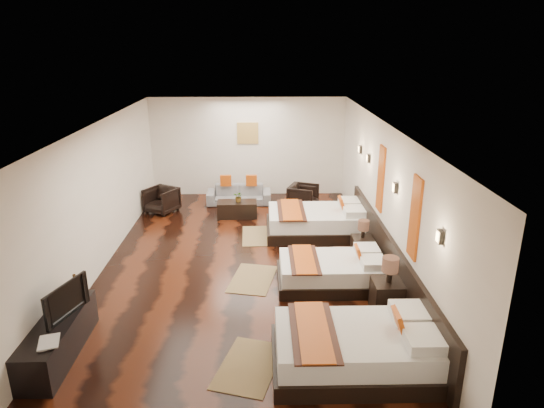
{
  "coord_description": "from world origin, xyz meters",
  "views": [
    {
      "loc": [
        0.4,
        -8.69,
        4.26
      ],
      "look_at": [
        0.6,
        0.57,
        1.1
      ],
      "focal_mm": 31.6,
      "sensor_mm": 36.0,
      "label": 1
    }
  ],
  "objects_px": {
    "sofa": "(239,195)",
    "table_plant": "(239,197)",
    "bed_mid": "(333,271)",
    "bed_near": "(359,348)",
    "armchair_right": "(303,197)",
    "tv_console": "(59,338)",
    "figurine": "(75,284)",
    "bed_far": "(319,221)",
    "armchair_left": "(162,200)",
    "coffee_table": "(237,209)",
    "nightstand_b": "(362,245)",
    "tv": "(62,299)",
    "book": "(38,344)",
    "nightstand_a": "(388,293)"
  },
  "relations": [
    {
      "from": "bed_near",
      "to": "figurine",
      "type": "xyz_separation_m",
      "value": [
        -4.2,
        1.16,
        0.41
      ]
    },
    {
      "from": "sofa",
      "to": "table_plant",
      "type": "distance_m",
      "value": 1.1
    },
    {
      "from": "tv_console",
      "to": "sofa",
      "type": "bearing_deg",
      "value": 71.41
    },
    {
      "from": "bed_near",
      "to": "armchair_right",
      "type": "relative_size",
      "value": 3.17
    },
    {
      "from": "figurine",
      "to": "table_plant",
      "type": "height_order",
      "value": "figurine"
    },
    {
      "from": "bed_near",
      "to": "armchair_right",
      "type": "bearing_deg",
      "value": 91.83
    },
    {
      "from": "bed_mid",
      "to": "coffee_table",
      "type": "bearing_deg",
      "value": 118.04
    },
    {
      "from": "bed_near",
      "to": "book",
      "type": "height_order",
      "value": "bed_near"
    },
    {
      "from": "book",
      "to": "table_plant",
      "type": "distance_m",
      "value": 6.62
    },
    {
      "from": "bed_mid",
      "to": "tv_console",
      "type": "bearing_deg",
      "value": -154.27
    },
    {
      "from": "tv_console",
      "to": "armchair_left",
      "type": "xyz_separation_m",
      "value": [
        0.27,
        6.02,
        0.06
      ]
    },
    {
      "from": "bed_far",
      "to": "nightstand_b",
      "type": "relative_size",
      "value": 2.79
    },
    {
      "from": "bed_mid",
      "to": "nightstand_a",
      "type": "bearing_deg",
      "value": -52.68
    },
    {
      "from": "bed_mid",
      "to": "bed_far",
      "type": "xyz_separation_m",
      "value": [
        0.0,
        2.44,
        0.05
      ]
    },
    {
      "from": "bed_near",
      "to": "tv_console",
      "type": "height_order",
      "value": "bed_near"
    },
    {
      "from": "sofa",
      "to": "coffee_table",
      "type": "xyz_separation_m",
      "value": [
        0.0,
        -1.05,
        -0.05
      ]
    },
    {
      "from": "book",
      "to": "coffee_table",
      "type": "bearing_deg",
      "value": 70.04
    },
    {
      "from": "bed_far",
      "to": "armchair_left",
      "type": "distance_m",
      "value": 4.22
    },
    {
      "from": "sofa",
      "to": "armchair_right",
      "type": "relative_size",
      "value": 2.4
    },
    {
      "from": "bed_mid",
      "to": "tv_console",
      "type": "distance_m",
      "value": 4.66
    },
    {
      "from": "bed_mid",
      "to": "bed_far",
      "type": "relative_size",
      "value": 0.85
    },
    {
      "from": "tv",
      "to": "bed_near",
      "type": "bearing_deg",
      "value": -79.36
    },
    {
      "from": "tv_console",
      "to": "sofa",
      "type": "height_order",
      "value": "tv_console"
    },
    {
      "from": "bed_near",
      "to": "nightstand_a",
      "type": "distance_m",
      "value": 1.59
    },
    {
      "from": "nightstand_b",
      "to": "figurine",
      "type": "distance_m",
      "value": 5.47
    },
    {
      "from": "bed_mid",
      "to": "table_plant",
      "type": "bearing_deg",
      "value": 117.53
    },
    {
      "from": "tv_console",
      "to": "figurine",
      "type": "distance_m",
      "value": 0.91
    },
    {
      "from": "book",
      "to": "coffee_table",
      "type": "relative_size",
      "value": 0.35
    },
    {
      "from": "coffee_table",
      "to": "table_plant",
      "type": "relative_size",
      "value": 3.59
    },
    {
      "from": "figurine",
      "to": "coffee_table",
      "type": "relative_size",
      "value": 0.32
    },
    {
      "from": "figurine",
      "to": "bed_near",
      "type": "bearing_deg",
      "value": -15.49
    },
    {
      "from": "book",
      "to": "figurine",
      "type": "xyz_separation_m",
      "value": [
        0.0,
        1.36,
        0.14
      ]
    },
    {
      "from": "nightstand_a",
      "to": "tv",
      "type": "bearing_deg",
      "value": -169.98
    },
    {
      "from": "nightstand_b",
      "to": "book",
      "type": "relative_size",
      "value": 2.42
    },
    {
      "from": "figurine",
      "to": "coffee_table",
      "type": "distance_m",
      "value": 5.38
    },
    {
      "from": "bed_near",
      "to": "armchair_left",
      "type": "relative_size",
      "value": 3.13
    },
    {
      "from": "bed_mid",
      "to": "table_plant",
      "type": "height_order",
      "value": "bed_mid"
    },
    {
      "from": "sofa",
      "to": "bed_mid",
      "type": "bearing_deg",
      "value": -68.06
    },
    {
      "from": "tv",
      "to": "book",
      "type": "distance_m",
      "value": 0.77
    },
    {
      "from": "bed_mid",
      "to": "coffee_table",
      "type": "xyz_separation_m",
      "value": [
        -1.94,
        3.64,
        -0.06
      ]
    },
    {
      "from": "bed_far",
      "to": "sofa",
      "type": "xyz_separation_m",
      "value": [
        -1.94,
        2.25,
        -0.05
      ]
    },
    {
      "from": "nightstand_b",
      "to": "figurine",
      "type": "bearing_deg",
      "value": -154.95
    },
    {
      "from": "armchair_left",
      "to": "nightstand_b",
      "type": "bearing_deg",
      "value": -1.64
    },
    {
      "from": "figurine",
      "to": "armchair_left",
      "type": "height_order",
      "value": "figurine"
    },
    {
      "from": "tv",
      "to": "sofa",
      "type": "xyz_separation_m",
      "value": [
        2.21,
        6.54,
        -0.55
      ]
    },
    {
      "from": "bed_mid",
      "to": "figurine",
      "type": "distance_m",
      "value": 4.39
    },
    {
      "from": "armchair_left",
      "to": "bed_far",
      "type": "bearing_deg",
      "value": 8.63
    },
    {
      "from": "bed_near",
      "to": "tv",
      "type": "relative_size",
      "value": 2.63
    },
    {
      "from": "tv",
      "to": "bed_far",
      "type": "bearing_deg",
      "value": -26.05
    },
    {
      "from": "tv",
      "to": "book",
      "type": "bearing_deg",
      "value": -165.91
    }
  ]
}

